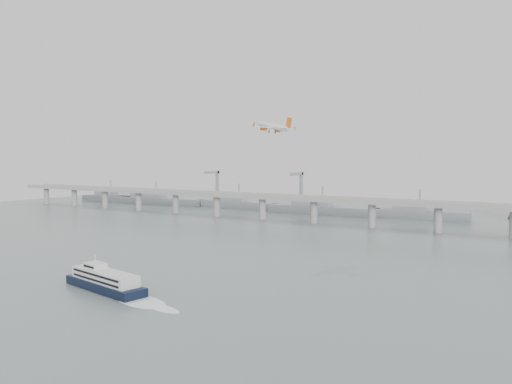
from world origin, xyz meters
The scene contains 5 objects.
ground centered at (0.00, 0.00, 0.00)m, with size 900.00×900.00×0.00m, color slate.
bridge centered at (-1.15, 200.00, 17.65)m, with size 800.00×22.00×23.90m.
distant_fleet centered at (-155.36, 265.08, 6.22)m, with size 453.00×60.90×40.00m.
ferry centered at (-16.96, -39.48, 3.81)m, with size 73.90×23.09×14.03m.
airliner centered at (0.21, 74.07, 73.21)m, with size 31.79×29.82×9.02m.
Camera 1 is at (142.12, -182.79, 55.15)m, focal length 35.00 mm.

